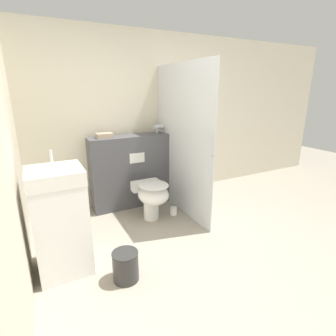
% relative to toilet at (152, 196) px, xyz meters
% --- Properties ---
extents(ground_plane, '(12.00, 12.00, 0.00)m').
position_rel_toilet_xyz_m(ground_plane, '(0.06, -1.17, -0.35)').
color(ground_plane, '#9E9384').
extents(wall_back, '(8.00, 0.06, 2.50)m').
position_rel_toilet_xyz_m(wall_back, '(0.06, 0.84, 0.90)').
color(wall_back, beige).
rests_on(wall_back, ground_plane).
extents(partition_panel, '(1.26, 0.32, 1.05)m').
position_rel_toilet_xyz_m(partition_panel, '(-0.02, 0.59, 0.18)').
color(partition_panel, '#4C4C51').
rests_on(partition_panel, ground_plane).
extents(shower_glass, '(0.04, 1.45, 2.02)m').
position_rel_toilet_xyz_m(shower_glass, '(0.49, 0.09, 0.66)').
color(shower_glass, silver).
rests_on(shower_glass, ground_plane).
extents(toilet, '(0.39, 0.56, 0.52)m').
position_rel_toilet_xyz_m(toilet, '(0.00, 0.00, 0.00)').
color(toilet, white).
rests_on(toilet, ground_plane).
extents(sink_vanity, '(0.47, 0.46, 1.16)m').
position_rel_toilet_xyz_m(sink_vanity, '(-1.16, -0.53, 0.17)').
color(sink_vanity, white).
rests_on(sink_vanity, ground_plane).
extents(hair_drier, '(0.19, 0.06, 0.12)m').
position_rel_toilet_xyz_m(hair_drier, '(0.41, 0.62, 0.80)').
color(hair_drier, '#B7B7BC').
rests_on(hair_drier, partition_panel).
extents(folded_towel, '(0.21, 0.14, 0.06)m').
position_rel_toilet_xyz_m(folded_towel, '(-0.42, 0.60, 0.74)').
color(folded_towel, tan).
rests_on(folded_towel, partition_panel).
extents(spare_toilet_roll, '(0.09, 0.09, 0.11)m').
position_rel_toilet_xyz_m(spare_toilet_roll, '(0.32, -0.01, -0.29)').
color(spare_toilet_roll, white).
rests_on(spare_toilet_roll, ground_plane).
extents(waste_bin, '(0.24, 0.24, 0.28)m').
position_rel_toilet_xyz_m(waste_bin, '(-0.70, -0.95, -0.20)').
color(waste_bin, '#2D2D2D').
rests_on(waste_bin, ground_plane).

